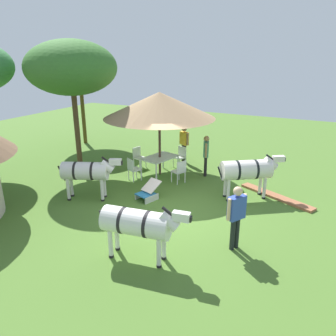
# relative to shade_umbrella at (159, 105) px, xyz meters

# --- Properties ---
(ground_plane) EXTENTS (36.00, 36.00, 0.00)m
(ground_plane) POSITION_rel_shade_umbrella_xyz_m (-2.67, -1.92, -2.85)
(ground_plane) COLOR #4A702A
(shade_umbrella) EXTENTS (4.40, 4.40, 3.35)m
(shade_umbrella) POSITION_rel_shade_umbrella_xyz_m (0.00, 0.00, 0.00)
(shade_umbrella) COLOR #4C302A
(shade_umbrella) RESTS_ON ground_plane
(patio_dining_table) EXTENTS (1.67, 1.27, 0.74)m
(patio_dining_table) POSITION_rel_shade_umbrella_xyz_m (0.00, 0.00, -2.19)
(patio_dining_table) COLOR silver
(patio_dining_table) RESTS_ON ground_plane
(patio_chair_near_lawn) EXTENTS (0.53, 0.52, 0.90)m
(patio_chair_near_lawn) POSITION_rel_shade_umbrella_xyz_m (0.32, 1.24, -2.33)
(patio_chair_near_lawn) COLOR white
(patio_chair_near_lawn) RESTS_ON ground_plane
(patio_chair_west_end) EXTENTS (0.58, 0.59, 0.90)m
(patio_chair_west_end) POSITION_rel_shade_umbrella_xyz_m (-1.13, 0.60, -2.33)
(patio_chair_west_end) COLOR white
(patio_chair_west_end) RESTS_ON ground_plane
(patio_chair_east_end) EXTENTS (0.58, 0.57, 0.90)m
(patio_chair_east_end) POSITION_rel_shade_umbrella_xyz_m (-0.55, -1.16, -2.33)
(patio_chair_east_end) COLOR silver
(patio_chair_east_end) RESTS_ON ground_plane
(patio_chair_near_hut) EXTENTS (0.53, 0.55, 0.90)m
(patio_chair_near_hut) POSITION_rel_shade_umbrella_xyz_m (1.22, -0.38, -2.33)
(patio_chair_near_hut) COLOR silver
(patio_chair_near_hut) RESTS_ON ground_plane
(guest_beside_umbrella) EXTENTS (0.57, 0.34, 1.67)m
(guest_beside_umbrella) POSITION_rel_shade_umbrella_xyz_m (0.68, -1.75, -1.85)
(guest_beside_umbrella) COLOR black
(guest_beside_umbrella) RESTS_ON ground_plane
(guest_behind_table) EXTENTS (0.41, 0.53, 1.67)m
(guest_behind_table) POSITION_rel_shade_umbrella_xyz_m (1.91, -0.24, -1.85)
(guest_behind_table) COLOR #252326
(guest_behind_table) RESTS_ON ground_plane
(standing_watcher) EXTENTS (0.54, 0.41, 1.71)m
(standing_watcher) POSITION_rel_shade_umbrella_xyz_m (-4.00, -4.29, -1.82)
(standing_watcher) COLOR black
(standing_watcher) RESTS_ON ground_plane
(striped_lounge_chair) EXTENTS (0.94, 0.76, 0.62)m
(striped_lounge_chair) POSITION_rel_shade_umbrella_xyz_m (-2.38, -0.80, -2.60)
(striped_lounge_chair) COLOR teal
(striped_lounge_chair) RESTS_ON ground_plane
(zebra_nearest_camera) EXTENTS (0.86, 2.32, 1.50)m
(zebra_nearest_camera) POSITION_rel_shade_umbrella_xyz_m (-5.47, -2.35, -1.89)
(zebra_nearest_camera) COLOR silver
(zebra_nearest_camera) RESTS_ON ground_plane
(zebra_by_umbrella) EXTENTS (1.58, 2.03, 1.55)m
(zebra_by_umbrella) POSITION_rel_shade_umbrella_xyz_m (-0.73, -3.77, -1.84)
(zebra_by_umbrella) COLOR silver
(zebra_by_umbrella) RESTS_ON ground_plane
(zebra_toward_hut) EXTENTS (1.17, 2.07, 1.53)m
(zebra_toward_hut) POSITION_rel_shade_umbrella_xyz_m (-3.26, 1.04, -1.86)
(zebra_toward_hut) COLOR silver
(zebra_toward_hut) RESTS_ON ground_plane
(acacia_tree_left_background) EXTENTS (3.61, 3.61, 5.30)m
(acacia_tree_left_background) POSITION_rel_shade_umbrella_xyz_m (-0.93, 3.44, 1.35)
(acacia_tree_left_background) COLOR #503824
(acacia_tree_left_background) RESTS_ON ground_plane
(acacia_tree_right_background) EXTENTS (3.47, 3.47, 5.06)m
(acacia_tree_right_background) POSITION_rel_shade_umbrella_xyz_m (2.56, 6.11, 1.16)
(acacia_tree_right_background) COLOR #53411A
(acacia_tree_right_background) RESTS_ON ground_plane
(brick_patio_kerb) EXTENTS (1.53, 2.68, 0.08)m
(brick_patio_kerb) POSITION_rel_shade_umbrella_xyz_m (-0.26, -4.73, -2.81)
(brick_patio_kerb) COLOR #9D5F3E
(brick_patio_kerb) RESTS_ON ground_plane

